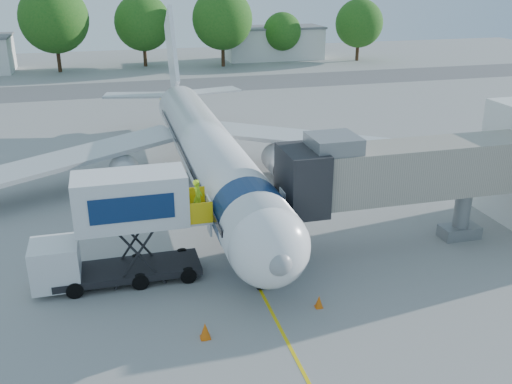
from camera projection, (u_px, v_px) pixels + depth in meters
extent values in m
plane|color=#979794|center=(220.00, 212.00, 35.88)|extent=(160.00, 160.00, 0.00)
cube|color=yellow|center=(220.00, 212.00, 35.88)|extent=(0.15, 70.00, 0.01)
cube|color=#59595B|center=(154.00, 87.00, 73.63)|extent=(120.00, 10.00, 0.01)
cylinder|color=white|center=(209.00, 153.00, 37.48)|extent=(3.70, 28.00, 3.70)
sphere|color=white|center=(269.00, 247.00, 24.89)|extent=(3.70, 3.70, 3.70)
sphere|color=gray|center=(279.00, 263.00, 23.50)|extent=(1.10, 1.10, 1.10)
cone|color=white|center=(176.00, 100.00, 52.76)|extent=(3.70, 6.00, 3.70)
cube|color=white|center=(172.00, 52.00, 52.12)|extent=(0.35, 7.26, 8.29)
cube|color=#B9BCBE|center=(318.00, 139.00, 43.05)|extent=(16.17, 9.32, 1.42)
cube|color=#B9BCBE|center=(70.00, 158.00, 38.71)|extent=(16.17, 9.32, 1.42)
cylinder|color=#999BA0|center=(282.00, 164.00, 40.77)|extent=(2.10, 3.60, 2.10)
cylinder|color=#999BA0|center=(125.00, 177.00, 38.12)|extent=(2.10, 3.60, 2.10)
cube|color=black|center=(271.00, 240.00, 24.46)|extent=(2.60, 1.39, 0.81)
cylinder|color=#0B2551|center=(251.00, 219.00, 27.59)|extent=(3.73, 2.00, 3.73)
cylinder|color=silver|center=(260.00, 275.00, 27.06)|extent=(0.16, 0.16, 1.50)
cylinder|color=black|center=(260.00, 283.00, 27.22)|extent=(0.25, 0.64, 0.64)
cylinder|color=black|center=(238.00, 172.00, 41.73)|extent=(0.35, 0.90, 0.90)
cylinder|color=black|center=(167.00, 178.00, 40.48)|extent=(0.35, 0.90, 0.90)
cube|color=#A09889|center=(411.00, 170.00, 30.14)|extent=(13.60, 2.60, 2.80)
cube|color=black|center=(302.00, 180.00, 28.67)|extent=(2.00, 3.20, 3.20)
cube|color=slate|center=(334.00, 143.00, 28.40)|extent=(2.40, 2.40, 0.80)
cylinder|color=slate|center=(462.00, 213.00, 32.05)|extent=(0.90, 0.90, 3.00)
cube|color=slate|center=(459.00, 232.00, 32.47)|extent=(2.20, 1.20, 0.70)
cylinder|color=black|center=(445.00, 233.00, 32.25)|extent=(0.30, 0.70, 0.70)
cylinder|color=black|center=(473.00, 230.00, 32.68)|extent=(0.30, 0.70, 0.70)
cube|color=black|center=(128.00, 270.00, 27.94)|extent=(7.00, 2.30, 0.35)
cube|color=silver|center=(56.00, 264.00, 26.85)|extent=(2.20, 2.20, 2.10)
cube|color=black|center=(54.00, 255.00, 26.69)|extent=(1.90, 2.10, 0.70)
cube|color=silver|center=(130.00, 199.00, 26.68)|extent=(5.20, 2.40, 2.50)
cube|color=#0B2551|center=(132.00, 209.00, 25.59)|extent=(3.80, 0.04, 1.20)
cube|color=silver|center=(198.00, 216.00, 27.88)|extent=(1.10, 2.20, 0.10)
cube|color=yellow|center=(201.00, 214.00, 26.73)|extent=(1.10, 0.06, 1.10)
cube|color=yellow|center=(194.00, 197.00, 28.62)|extent=(1.10, 0.06, 1.10)
cylinder|color=black|center=(188.00, 275.00, 27.72)|extent=(0.80, 0.25, 0.80)
cylinder|color=black|center=(182.00, 256.00, 29.61)|extent=(0.80, 0.25, 0.80)
cylinder|color=black|center=(75.00, 290.00, 26.45)|extent=(0.80, 0.25, 0.80)
cylinder|color=black|center=(76.00, 269.00, 28.34)|extent=(0.80, 0.25, 0.80)
imported|color=#BDF519|center=(198.00, 197.00, 27.53)|extent=(0.61, 0.76, 1.82)
cube|color=silver|center=(404.00, 354.00, 21.66)|extent=(3.48, 2.12, 1.31)
cube|color=#0B2551|center=(405.00, 345.00, 21.50)|extent=(2.08, 1.84, 0.33)
cylinder|color=black|center=(384.00, 381.00, 20.74)|extent=(0.68, 0.32, 0.66)
cylinder|color=black|center=(364.00, 360.00, 21.86)|extent=(0.68, 0.32, 0.66)
cylinder|color=black|center=(442.00, 363.00, 21.69)|extent=(0.68, 0.32, 0.66)
cylinder|color=black|center=(420.00, 343.00, 22.82)|extent=(0.68, 0.32, 0.66)
cone|color=#E05E0B|center=(319.00, 301.00, 25.75)|extent=(0.38, 0.38, 0.60)
cube|color=#E05E0B|center=(319.00, 307.00, 25.85)|extent=(0.34, 0.34, 0.03)
cone|color=#E05E0B|center=(205.00, 331.00, 23.57)|extent=(0.46, 0.46, 0.73)
cube|color=#E05E0B|center=(205.00, 338.00, 23.69)|extent=(0.42, 0.42, 0.04)
cube|color=silver|center=(273.00, 44.00, 96.00)|extent=(16.00, 7.00, 5.00)
cube|color=slate|center=(274.00, 27.00, 95.03)|extent=(16.40, 7.40, 0.30)
cylinder|color=#382314|center=(59.00, 57.00, 83.70)|extent=(0.56, 0.56, 4.43)
sphere|color=#1B5516|center=(54.00, 18.00, 81.72)|extent=(9.85, 9.85, 9.85)
cylinder|color=#382314|center=(145.00, 54.00, 88.78)|extent=(0.56, 0.56, 3.84)
sphere|color=#1B5516|center=(143.00, 22.00, 87.06)|extent=(8.54, 8.54, 8.54)
cylinder|color=#382314|center=(223.00, 53.00, 88.65)|extent=(0.56, 0.56, 4.14)
sphere|color=#1B5516|center=(222.00, 19.00, 86.80)|extent=(9.19, 9.19, 9.19)
cylinder|color=#382314|center=(282.00, 53.00, 93.94)|extent=(0.56, 0.56, 2.76)
sphere|color=#1B5516|center=(282.00, 31.00, 92.71)|extent=(6.13, 6.13, 6.13)
cylinder|color=#382314|center=(357.00, 50.00, 94.41)|extent=(0.56, 0.56, 3.48)
sphere|color=#1B5516|center=(359.00, 23.00, 92.86)|extent=(7.73, 7.73, 7.73)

